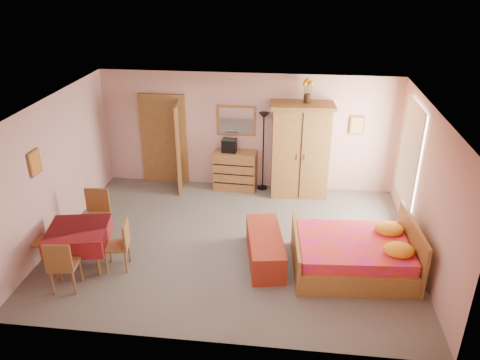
# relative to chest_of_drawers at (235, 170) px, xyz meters

# --- Properties ---
(floor) EXTENTS (6.50, 6.50, 0.00)m
(floor) POSITION_rel_chest_of_drawers_xyz_m (0.24, -2.29, -0.45)
(floor) COLOR slate
(floor) RESTS_ON ground
(ceiling) EXTENTS (6.50, 6.50, 0.00)m
(ceiling) POSITION_rel_chest_of_drawers_xyz_m (0.24, -2.29, 2.15)
(ceiling) COLOR brown
(ceiling) RESTS_ON wall_back
(wall_back) EXTENTS (6.50, 0.10, 2.60)m
(wall_back) POSITION_rel_chest_of_drawers_xyz_m (0.24, 0.21, 0.85)
(wall_back) COLOR #D4A19A
(wall_back) RESTS_ON floor
(wall_front) EXTENTS (6.50, 0.10, 2.60)m
(wall_front) POSITION_rel_chest_of_drawers_xyz_m (0.24, -4.79, 0.85)
(wall_front) COLOR #D4A19A
(wall_front) RESTS_ON floor
(wall_left) EXTENTS (0.10, 5.00, 2.60)m
(wall_left) POSITION_rel_chest_of_drawers_xyz_m (-3.01, -2.29, 0.85)
(wall_left) COLOR #D4A19A
(wall_left) RESTS_ON floor
(wall_right) EXTENTS (0.10, 5.00, 2.60)m
(wall_right) POSITION_rel_chest_of_drawers_xyz_m (3.49, -2.29, 0.85)
(wall_right) COLOR #D4A19A
(wall_right) RESTS_ON floor
(doorway) EXTENTS (1.06, 0.12, 2.15)m
(doorway) POSITION_rel_chest_of_drawers_xyz_m (-1.66, 0.18, 0.58)
(doorway) COLOR #9E6B35
(doorway) RESTS_ON floor
(window) EXTENTS (0.08, 1.40, 1.95)m
(window) POSITION_rel_chest_of_drawers_xyz_m (3.45, -1.09, 1.00)
(window) COLOR white
(window) RESTS_ON wall_right
(picture_left) EXTENTS (0.04, 0.32, 0.42)m
(picture_left) POSITION_rel_chest_of_drawers_xyz_m (-2.98, -2.89, 1.25)
(picture_left) COLOR orange
(picture_left) RESTS_ON wall_left
(picture_back) EXTENTS (0.30, 0.04, 0.40)m
(picture_back) POSITION_rel_chest_of_drawers_xyz_m (2.59, 0.18, 1.10)
(picture_back) COLOR #D8BF59
(picture_back) RESTS_ON wall_back
(chest_of_drawers) EXTENTS (0.97, 0.52, 0.89)m
(chest_of_drawers) POSITION_rel_chest_of_drawers_xyz_m (0.00, 0.00, 0.00)
(chest_of_drawers) COLOR #9F6835
(chest_of_drawers) RESTS_ON floor
(wall_mirror) EXTENTS (0.87, 0.06, 0.69)m
(wall_mirror) POSITION_rel_chest_of_drawers_xyz_m (0.00, 0.21, 1.10)
(wall_mirror) COLOR silver
(wall_mirror) RESTS_ON wall_back
(stereo) EXTENTS (0.33, 0.25, 0.29)m
(stereo) POSITION_rel_chest_of_drawers_xyz_m (-0.13, -0.01, 0.59)
(stereo) COLOR black
(stereo) RESTS_ON chest_of_drawers
(floor_lamp) EXTENTS (0.30, 0.30, 1.79)m
(floor_lamp) POSITION_rel_chest_of_drawers_xyz_m (0.61, 0.06, 0.45)
(floor_lamp) COLOR black
(floor_lamp) RESTS_ON floor
(wardrobe) EXTENTS (1.37, 0.78, 2.07)m
(wardrobe) POSITION_rel_chest_of_drawers_xyz_m (1.42, -0.11, 0.59)
(wardrobe) COLOR #9F6F36
(wardrobe) RESTS_ON floor
(sunflower_vase) EXTENTS (0.21, 0.21, 0.50)m
(sunflower_vase) POSITION_rel_chest_of_drawers_xyz_m (1.50, -0.04, 1.88)
(sunflower_vase) COLOR yellow
(sunflower_vase) RESTS_ON wardrobe
(bed) EXTENTS (2.09, 1.70, 0.91)m
(bed) POSITION_rel_chest_of_drawers_xyz_m (2.34, -2.85, 0.01)
(bed) COLOR #DE157D
(bed) RESTS_ON floor
(bench) EXTENTS (0.80, 1.57, 0.50)m
(bench) POSITION_rel_chest_of_drawers_xyz_m (0.87, -2.76, -0.20)
(bench) COLOR maroon
(bench) RESTS_ON floor
(dining_table) EXTENTS (1.13, 1.13, 0.71)m
(dining_table) POSITION_rel_chest_of_drawers_xyz_m (-2.23, -3.24, -0.09)
(dining_table) COLOR maroon
(dining_table) RESTS_ON floor
(chair_south) EXTENTS (0.46, 0.46, 0.92)m
(chair_south) POSITION_rel_chest_of_drawers_xyz_m (-2.19, -3.89, 0.01)
(chair_south) COLOR #965F32
(chair_south) RESTS_ON floor
(chair_north) EXTENTS (0.47, 0.47, 0.97)m
(chair_north) POSITION_rel_chest_of_drawers_xyz_m (-2.26, -2.48, 0.04)
(chair_north) COLOR #AC6E3A
(chair_north) RESTS_ON floor
(chair_west) EXTENTS (0.43, 0.43, 0.85)m
(chair_west) POSITION_rel_chest_of_drawers_xyz_m (-3.00, -3.25, -0.02)
(chair_west) COLOR #B07F3B
(chair_west) RESTS_ON floor
(chair_east) EXTENTS (0.46, 0.46, 0.87)m
(chair_east) POSITION_rel_chest_of_drawers_xyz_m (-1.58, -3.26, -0.01)
(chair_east) COLOR #A76D38
(chair_east) RESTS_ON floor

